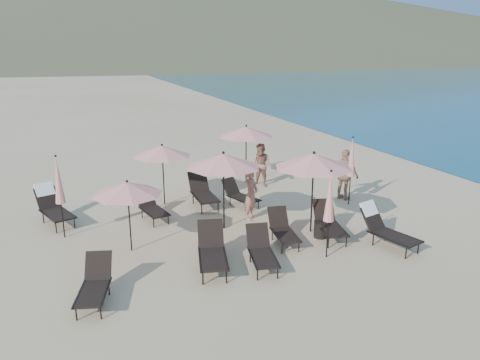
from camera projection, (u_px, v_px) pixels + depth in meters
name	position (u px, v px, depth m)	size (l,w,h in m)	color
ground	(291.00, 253.00, 12.54)	(800.00, 800.00, 0.00)	#D6BA8C
volcanic_headland	(172.00, 9.00, 300.21)	(690.00, 690.00, 55.00)	brown
lounger_0	(95.00, 284.00, 10.10)	(0.99, 1.65, 0.89)	black
lounger_1	(212.00, 250.00, 11.60)	(1.09, 1.87, 1.01)	black
lounger_2	(262.00, 250.00, 11.72)	(0.91, 1.65, 0.90)	black
lounger_3	(283.00, 229.00, 13.11)	(0.80, 1.57, 0.86)	black
lounger_4	(329.00, 223.00, 13.49)	(0.98, 1.73, 0.94)	black
lounger_5	(385.00, 227.00, 12.91)	(1.05, 1.86, 1.10)	black
lounger_6	(53.00, 206.00, 14.55)	(1.21, 1.93, 1.14)	black
lounger_7	(152.00, 207.00, 14.87)	(0.87, 1.63, 0.89)	black
lounger_8	(203.00, 192.00, 16.12)	(0.73, 1.81, 1.03)	black
lounger_9	(240.00, 194.00, 16.12)	(1.04, 1.59, 0.86)	black
umbrella_open_0	(127.00, 188.00, 12.21)	(1.86, 1.86, 2.00)	black
umbrella_open_1	(223.00, 160.00, 13.66)	(2.23, 2.23, 2.39)	black
umbrella_open_2	(314.00, 161.00, 13.38)	(2.29, 2.29, 2.46)	black
umbrella_open_3	(162.00, 151.00, 15.82)	(2.00, 2.00, 2.16)	black
umbrella_open_4	(246.00, 132.00, 18.31)	(2.19, 2.19, 2.35)	black
umbrella_closed_0	(330.00, 197.00, 11.85)	(0.28, 0.28, 2.39)	black
umbrella_closed_1	(352.00, 158.00, 15.85)	(0.28, 0.28, 2.42)	black
umbrella_closed_2	(58.00, 181.00, 13.09)	(0.29, 0.29, 2.46)	black
side_table_0	(215.00, 244.00, 12.50)	(0.38, 0.38, 0.48)	black
side_table_1	(321.00, 230.00, 13.52)	(0.42, 0.42, 0.46)	black
beachgoer_a	(251.00, 194.00, 14.75)	(0.61, 0.40, 1.67)	#A46859
beachgoer_b	(261.00, 165.00, 18.17)	(0.82, 0.64, 1.70)	#A56B55
beachgoer_c	(345.00, 175.00, 16.60)	(1.08, 0.45, 1.84)	tan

